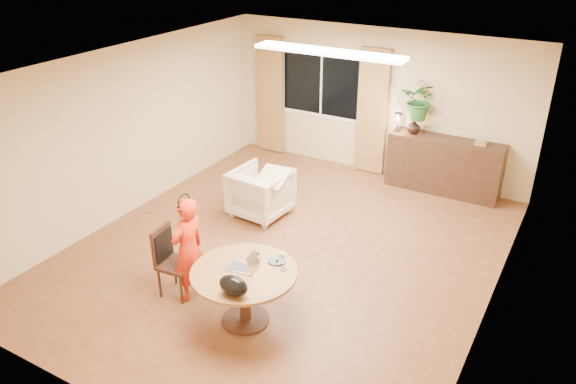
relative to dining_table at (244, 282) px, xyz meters
The scene contains 24 objects.
floor 1.67m from the dining_table, 103.05° to the left, with size 6.50×6.50×0.00m, color brown.
ceiling 2.60m from the dining_table, 103.05° to the left, with size 6.50×6.50×0.00m, color white.
wall_back 4.87m from the dining_table, 94.27° to the left, with size 5.50×5.50×0.00m, color #D0B387.
wall_left 3.55m from the dining_table, 153.59° to the left, with size 6.50×6.50×0.00m, color #D0B387.
wall_right 2.95m from the dining_table, 32.83° to the left, with size 6.50×6.50×0.00m, color #D0B387.
window 5.08m from the dining_table, 106.98° to the left, with size 1.70×0.03×1.30m.
curtain_left 5.36m from the dining_table, 118.09° to the left, with size 0.55×0.08×2.25m, color brown.
curtain_right 4.75m from the dining_table, 94.96° to the left, with size 0.55×0.08×2.25m, color brown.
ceiling_panel 3.43m from the dining_table, 97.43° to the left, with size 2.20×0.35×0.05m, color white.
dining_table is the anchor object (origin of this frame).
dining_chair 1.02m from the dining_table, behind, with size 0.43×0.39×0.90m, color black, non-canonical shape.
child 0.86m from the dining_table, behind, with size 0.32×0.49×1.34m, color #B80E16.
laptop 0.27m from the dining_table, 149.53° to the left, with size 0.34×0.22×0.22m, color #B7B7BC, non-canonical shape.
tumbler 0.31m from the dining_table, 84.43° to the left, with size 0.07×0.07×0.10m, color white, non-canonical shape.
wine_glass 0.51m from the dining_table, 33.48° to the left, with size 0.08×0.08×0.22m, color white, non-canonical shape.
pot_lid 0.45m from the dining_table, 58.09° to the left, with size 0.21×0.21×0.03m, color white, non-canonical shape.
handbag 0.51m from the dining_table, 69.96° to the right, with size 0.34×0.20×0.22m, color black, non-canonical shape.
armchair 2.62m from the dining_table, 118.25° to the left, with size 0.81×0.84×0.76m, color #C3B09B.
throw 2.52m from the dining_table, 113.85° to the left, with size 0.45×0.55×0.03m, color beige, non-canonical shape.
sideboard 4.66m from the dining_table, 77.71° to the left, with size 1.89×0.46×0.95m, color black.
vase 4.60m from the dining_table, 84.97° to the left, with size 0.24×0.24×0.25m, color black.
bouquet 4.68m from the dining_table, 84.11° to the left, with size 0.59×0.51×0.66m, color #2F6B28.
book_stack 4.82m from the dining_table, 71.45° to the left, with size 0.19×0.14×0.08m, color #886045, non-canonical shape.
desk_lamp 4.54m from the dining_table, 88.24° to the left, with size 0.14×0.14×0.34m, color black, non-canonical shape.
Camera 1 is at (3.38, -5.83, 4.23)m, focal length 35.00 mm.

